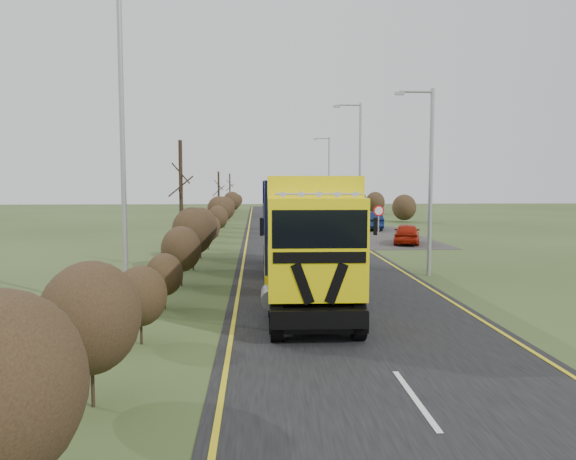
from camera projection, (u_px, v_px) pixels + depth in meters
The scene contains 14 objects.
ground at pixel (331, 285), 22.66m from camera, with size 160.00×160.00×0.00m, color #32411C.
road at pixel (308, 253), 32.61m from camera, with size 8.00×120.00×0.02m, color black.
layby at pixel (381, 236), 42.92m from camera, with size 6.00×18.00×0.02m, color #322F2D.
lane_markings at pixel (309, 253), 32.30m from camera, with size 7.52×116.00×0.01m.
hedgerow at pixel (201, 229), 30.04m from camera, with size 2.24×102.04×6.05m.
lorry at pixel (298, 226), 21.48m from camera, with size 3.01×15.48×4.31m.
car_red_hatchback at pixel (407, 234), 37.15m from camera, with size 1.64×4.09×1.39m, color #9F1707.
car_blue_sedan at pixel (370, 221), 48.15m from camera, with size 1.62×4.65×1.53m, color #0B163D.
streetlight_near at pixel (429, 174), 24.45m from camera, with size 1.74×0.18×8.15m.
streetlight_mid at pixel (358, 164), 41.18m from camera, with size 2.09×0.20×9.85m.
streetlight_far at pixel (328, 172), 68.11m from camera, with size 2.01×0.19×9.46m.
left_pole at pixel (123, 159), 17.54m from camera, with size 0.16×0.16×9.70m, color #9DA0A3.
speed_sign at pixel (379, 217), 36.64m from camera, with size 0.72×0.10×2.60m.
warning_board at pixel (357, 217), 49.21m from camera, with size 0.66×0.11×1.73m.
Camera 1 is at (-3.01, -22.25, 4.17)m, focal length 35.00 mm.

